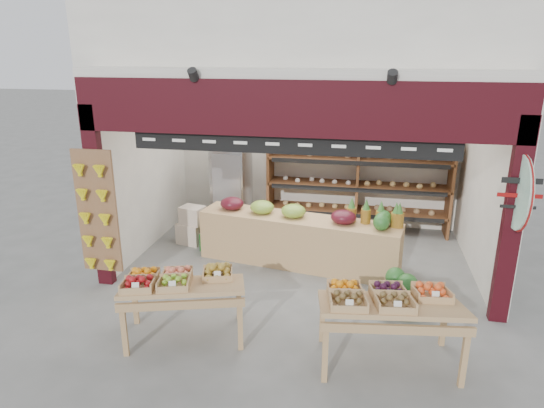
{
  "coord_description": "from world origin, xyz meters",
  "views": [
    {
      "loc": [
        0.94,
        -7.03,
        3.37
      ],
      "look_at": [
        -0.39,
        -0.2,
        1.11
      ],
      "focal_mm": 32.0,
      "sensor_mm": 36.0,
      "label": 1
    }
  ],
  "objects_px": {
    "refrigerator": "(232,188)",
    "mid_counter": "(298,239)",
    "cardboard_stack": "(204,231)",
    "watermelon_pile": "(403,298)",
    "back_shelving": "(358,165)",
    "display_table_left": "(175,283)",
    "display_table_right": "(385,300)"
  },
  "relations": [
    {
      "from": "display_table_right",
      "to": "display_table_left",
      "type": "bearing_deg",
      "value": 178.85
    },
    {
      "from": "back_shelving",
      "to": "display_table_left",
      "type": "distance_m",
      "value": 4.6
    },
    {
      "from": "back_shelving",
      "to": "refrigerator",
      "type": "height_order",
      "value": "back_shelving"
    },
    {
      "from": "mid_counter",
      "to": "watermelon_pile",
      "type": "relative_size",
      "value": 4.48
    },
    {
      "from": "mid_counter",
      "to": "display_table_left",
      "type": "bearing_deg",
      "value": -116.56
    },
    {
      "from": "back_shelving",
      "to": "display_table_right",
      "type": "distance_m",
      "value": 4.2
    },
    {
      "from": "back_shelving",
      "to": "display_table_left",
      "type": "height_order",
      "value": "back_shelving"
    },
    {
      "from": "refrigerator",
      "to": "watermelon_pile",
      "type": "height_order",
      "value": "refrigerator"
    },
    {
      "from": "refrigerator",
      "to": "cardboard_stack",
      "type": "distance_m",
      "value": 1.08
    },
    {
      "from": "back_shelving",
      "to": "watermelon_pile",
      "type": "height_order",
      "value": "back_shelving"
    },
    {
      "from": "mid_counter",
      "to": "watermelon_pile",
      "type": "xyz_separation_m",
      "value": [
        1.58,
        -1.17,
        -0.26
      ]
    },
    {
      "from": "back_shelving",
      "to": "mid_counter",
      "type": "bearing_deg",
      "value": -115.71
    },
    {
      "from": "display_table_left",
      "to": "display_table_right",
      "type": "distance_m",
      "value": 2.43
    },
    {
      "from": "mid_counter",
      "to": "display_table_left",
      "type": "height_order",
      "value": "mid_counter"
    },
    {
      "from": "display_table_right",
      "to": "cardboard_stack",
      "type": "bearing_deg",
      "value": 136.86
    },
    {
      "from": "mid_counter",
      "to": "display_table_right",
      "type": "relative_size",
      "value": 2.01
    },
    {
      "from": "refrigerator",
      "to": "mid_counter",
      "type": "bearing_deg",
      "value": -39.71
    },
    {
      "from": "refrigerator",
      "to": "back_shelving",
      "type": "bearing_deg",
      "value": 13.51
    },
    {
      "from": "display_table_right",
      "to": "watermelon_pile",
      "type": "distance_m",
      "value": 1.35
    },
    {
      "from": "cardboard_stack",
      "to": "display_table_left",
      "type": "xyz_separation_m",
      "value": [
        0.61,
        -2.8,
        0.46
      ]
    },
    {
      "from": "back_shelving",
      "to": "refrigerator",
      "type": "bearing_deg",
      "value": -169.56
    },
    {
      "from": "back_shelving",
      "to": "cardboard_stack",
      "type": "xyz_separation_m",
      "value": [
        -2.63,
        -1.3,
        -1.03
      ]
    },
    {
      "from": "watermelon_pile",
      "to": "mid_counter",
      "type": "bearing_deg",
      "value": 143.56
    },
    {
      "from": "refrigerator",
      "to": "mid_counter",
      "type": "xyz_separation_m",
      "value": [
        1.47,
        -1.36,
        -0.38
      ]
    },
    {
      "from": "refrigerator",
      "to": "display_table_right",
      "type": "bearing_deg",
      "value": -50.42
    },
    {
      "from": "refrigerator",
      "to": "display_table_left",
      "type": "bearing_deg",
      "value": -81.89
    },
    {
      "from": "mid_counter",
      "to": "display_table_right",
      "type": "xyz_separation_m",
      "value": [
        1.28,
        -2.35,
        0.32
      ]
    },
    {
      "from": "refrigerator",
      "to": "display_table_left",
      "type": "height_order",
      "value": "refrigerator"
    },
    {
      "from": "mid_counter",
      "to": "cardboard_stack",
      "type": "bearing_deg",
      "value": 164.26
    },
    {
      "from": "display_table_left",
      "to": "cardboard_stack",
      "type": "bearing_deg",
      "value": 102.35
    },
    {
      "from": "watermelon_pile",
      "to": "cardboard_stack",
      "type": "bearing_deg",
      "value": 153.55
    },
    {
      "from": "display_table_left",
      "to": "watermelon_pile",
      "type": "height_order",
      "value": "display_table_left"
    }
  ]
}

